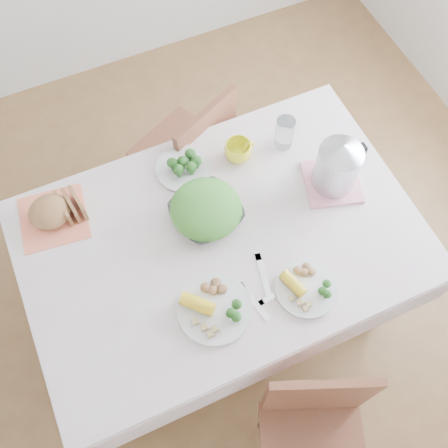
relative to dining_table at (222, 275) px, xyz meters
name	(u,v)px	position (x,y,z in m)	size (l,w,h in m)	color
floor	(222,303)	(0.00, 0.00, -0.38)	(3.60, 3.60, 0.00)	brown
dining_table	(222,275)	(0.00, 0.00, 0.00)	(1.40, 0.90, 0.75)	brown
tablecloth	(221,238)	(0.00, 0.00, 0.38)	(1.50, 1.00, 0.01)	white
chair_far	(181,145)	(0.08, 0.67, 0.09)	(0.39, 0.39, 0.86)	brown
salad_bowl	(206,213)	(-0.02, 0.10, 0.42)	(0.26, 0.26, 0.06)	white
dinner_plate_left	(215,309)	(-0.14, -0.25, 0.40)	(0.27, 0.27, 0.02)	white
dinner_plate_right	(306,288)	(0.19, -0.32, 0.40)	(0.23, 0.23, 0.02)	white
broccoli_plate	(184,169)	(-0.02, 0.34, 0.40)	(0.23, 0.23, 0.02)	beige
napkin	(53,218)	(-0.56, 0.34, 0.39)	(0.25, 0.25, 0.00)	#FF7F5A
bread_loaf	(49,211)	(-0.56, 0.34, 0.45)	(0.16, 0.15, 0.10)	brown
yellow_mug	(238,151)	(0.21, 0.31, 0.43)	(0.11, 0.11, 0.09)	#FFF928
glass_tumbler	(284,134)	(0.41, 0.29, 0.45)	(0.08, 0.08, 0.15)	white
pink_tray	(332,182)	(0.50, 0.04, 0.40)	(0.22, 0.22, 0.02)	pink
electric_kettle	(337,166)	(0.50, 0.04, 0.51)	(0.17, 0.17, 0.24)	#B2B5BA
fork_left	(254,301)	(0.00, -0.28, 0.39)	(0.02, 0.17, 0.00)	silver
fork_right	(264,276)	(0.08, -0.21, 0.39)	(0.02, 0.19, 0.00)	silver
knife	(277,293)	(0.09, -0.29, 0.39)	(0.02, 0.17, 0.00)	silver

